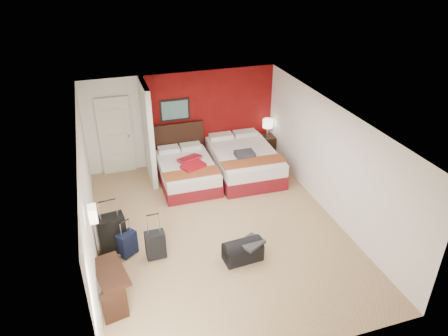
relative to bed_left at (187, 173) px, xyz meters
name	(u,v)px	position (x,y,z in m)	size (l,w,h in m)	color
ground	(219,229)	(0.20, -2.08, -0.28)	(6.50, 6.50, 0.00)	#D3B282
room_walls	(138,156)	(-1.21, -0.66, 0.97)	(5.02, 6.52, 2.50)	white
red_accent_panel	(210,116)	(0.95, 1.15, 0.97)	(3.50, 0.04, 2.50)	maroon
partition_wall	(148,133)	(-0.80, 0.53, 0.97)	(0.12, 1.20, 2.50)	silver
entry_door	(116,136)	(-1.55, 1.12, 0.74)	(0.82, 0.06, 2.05)	silver
bed_left	(187,173)	(0.00, 0.00, 0.00)	(1.32, 1.89, 0.57)	white
bed_right	(244,162)	(1.52, 0.03, 0.05)	(1.55, 2.22, 0.66)	silver
red_suitcase_open	(191,162)	(0.10, -0.10, 0.33)	(0.55, 0.75, 0.09)	#A70E1D
jacket_bundle	(245,154)	(1.42, -0.27, 0.44)	(0.47, 0.37, 0.11)	#38383D
nightstand	(267,146)	(2.49, 0.82, 0.01)	(0.41, 0.41, 0.58)	black
table_lamp	(268,128)	(2.49, 0.82, 0.55)	(0.28, 0.28, 0.50)	white
suitcase_black	(112,235)	(-1.98, -2.14, 0.11)	(0.52, 0.33, 0.79)	black
suitcase_charcoal	(156,246)	(-1.22, -2.57, -0.01)	(0.37, 0.23, 0.55)	black
suitcase_navy	(127,245)	(-1.73, -2.33, -0.04)	(0.35, 0.21, 0.49)	black
duffel_bag	(243,251)	(0.35, -3.12, -0.10)	(0.73, 0.39, 0.37)	black
jacket_draped	(251,243)	(0.50, -3.17, 0.11)	(0.44, 0.37, 0.06)	#333337
desk	(113,287)	(-2.08, -3.52, 0.08)	(0.44, 0.88, 0.73)	black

